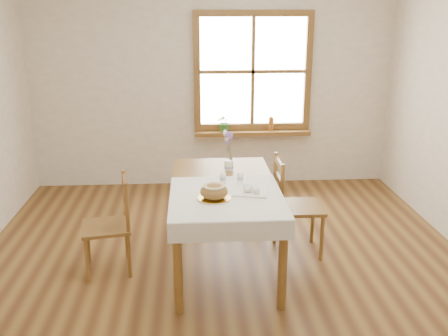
# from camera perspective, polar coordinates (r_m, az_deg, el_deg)

# --- Properties ---
(ground) EXTENTS (5.00, 5.00, 0.00)m
(ground) POSITION_cam_1_polar(r_m,az_deg,el_deg) (4.33, 0.27, -12.66)
(ground) COLOR brown
(ground) RESTS_ON ground
(room_walls) EXTENTS (4.60, 5.10, 2.65)m
(room_walls) POSITION_cam_1_polar(r_m,az_deg,el_deg) (3.76, 0.31, 10.37)
(room_walls) COLOR white
(room_walls) RESTS_ON ground
(window) EXTENTS (1.46, 0.08, 1.46)m
(window) POSITION_cam_1_polar(r_m,az_deg,el_deg) (6.28, 3.30, 10.95)
(window) COLOR brown
(window) RESTS_ON ground
(window_sill) EXTENTS (1.46, 0.20, 0.05)m
(window_sill) POSITION_cam_1_polar(r_m,az_deg,el_deg) (6.35, 3.26, 4.05)
(window_sill) COLOR brown
(window_sill) RESTS_ON ground
(dining_table) EXTENTS (0.90, 1.60, 0.75)m
(dining_table) POSITION_cam_1_polar(r_m,az_deg,el_deg) (4.31, 0.00, -2.98)
(dining_table) COLOR brown
(dining_table) RESTS_ON ground
(table_linen) EXTENTS (0.91, 0.99, 0.01)m
(table_linen) POSITION_cam_1_polar(r_m,az_deg,el_deg) (4.00, 0.29, -3.31)
(table_linen) COLOR white
(table_linen) RESTS_ON dining_table
(chair_left) EXTENTS (0.48, 0.47, 0.85)m
(chair_left) POSITION_cam_1_polar(r_m,az_deg,el_deg) (4.40, -13.34, -6.40)
(chair_left) COLOR brown
(chair_left) RESTS_ON ground
(chair_right) EXTENTS (0.45, 0.43, 0.92)m
(chair_right) POSITION_cam_1_polar(r_m,az_deg,el_deg) (4.65, 8.54, -4.28)
(chair_right) COLOR brown
(chair_right) RESTS_ON ground
(bread_plate) EXTENTS (0.29, 0.29, 0.01)m
(bread_plate) POSITION_cam_1_polar(r_m,az_deg,el_deg) (3.93, -1.14, -3.48)
(bread_plate) COLOR white
(bread_plate) RESTS_ON table_linen
(bread_loaf) EXTENTS (0.22, 0.22, 0.12)m
(bread_loaf) POSITION_cam_1_polar(r_m,az_deg,el_deg) (3.91, -1.15, -2.56)
(bread_loaf) COLOR olive
(bread_loaf) RESTS_ON bread_plate
(egg_napkin) EXTENTS (0.33, 0.29, 0.01)m
(egg_napkin) POSITION_cam_1_polar(r_m,az_deg,el_deg) (4.07, 3.01, -2.73)
(egg_napkin) COLOR white
(egg_napkin) RESTS_ON table_linen
(eggs) EXTENTS (0.25, 0.24, 0.05)m
(eggs) POSITION_cam_1_polar(r_m,az_deg,el_deg) (4.06, 3.02, -2.33)
(eggs) COLOR white
(eggs) RESTS_ON egg_napkin
(salt_shaker) EXTENTS (0.06, 0.06, 0.10)m
(salt_shaker) POSITION_cam_1_polar(r_m,az_deg,el_deg) (4.28, -0.13, -1.06)
(salt_shaker) COLOR white
(salt_shaker) RESTS_ON table_linen
(pepper_shaker) EXTENTS (0.06, 0.06, 0.10)m
(pepper_shaker) POSITION_cam_1_polar(r_m,az_deg,el_deg) (4.29, 1.85, -1.04)
(pepper_shaker) COLOR white
(pepper_shaker) RESTS_ON table_linen
(flower_vase) EXTENTS (0.10, 0.10, 0.09)m
(flower_vase) POSITION_cam_1_polar(r_m,az_deg,el_deg) (4.63, 0.57, 0.24)
(flower_vase) COLOR white
(flower_vase) RESTS_ON dining_table
(lavender_bouquet) EXTENTS (0.15, 0.15, 0.28)m
(lavender_bouquet) POSITION_cam_1_polar(r_m,az_deg,el_deg) (4.58, 0.57, 2.47)
(lavender_bouquet) COLOR #6F5291
(lavender_bouquet) RESTS_ON flower_vase
(potted_plant) EXTENTS (0.25, 0.27, 0.18)m
(potted_plant) POSITION_cam_1_polar(r_m,az_deg,el_deg) (6.29, 0.08, 5.03)
(potted_plant) COLOR #35742E
(potted_plant) RESTS_ON window_sill
(amber_bottle) EXTENTS (0.08, 0.08, 0.19)m
(amber_bottle) POSITION_cam_1_polar(r_m,az_deg,el_deg) (6.36, 5.40, 5.10)
(amber_bottle) COLOR #AE6120
(amber_bottle) RESTS_ON window_sill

